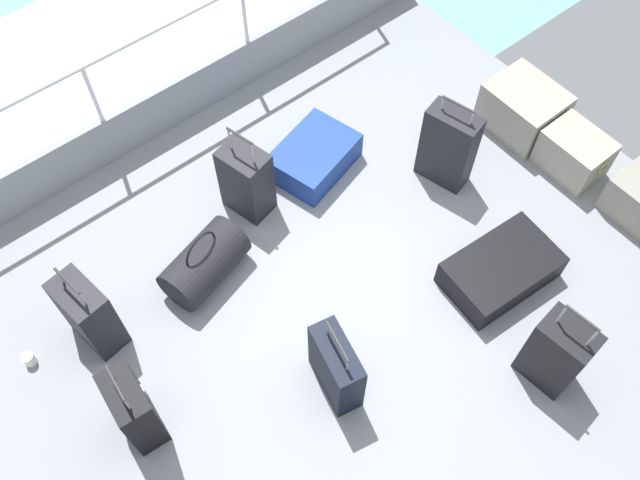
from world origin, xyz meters
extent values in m
cube|color=gray|center=(0.00, 0.00, -0.03)|extent=(4.40, 5.20, 0.06)
cube|color=gray|center=(-2.17, 0.00, 0.23)|extent=(0.06, 5.20, 0.45)
cylinder|color=silver|center=(-2.17, -0.69, 0.50)|extent=(0.04, 0.04, 1.00)
cylinder|color=silver|center=(-2.17, 0.69, 0.50)|extent=(0.04, 0.04, 1.00)
cylinder|color=silver|center=(-2.17, 0.00, 1.00)|extent=(0.04, 4.16, 0.04)
cube|color=white|center=(-3.60, 0.00, -0.34)|extent=(2.40, 7.28, 0.01)
cube|color=gray|center=(-0.30, 2.14, 0.20)|extent=(0.60, 0.50, 0.41)
torus|color=tan|center=(-0.61, 2.14, 0.28)|extent=(0.02, 0.12, 0.12)
torus|color=tan|center=(0.01, 2.14, 0.28)|extent=(0.02, 0.12, 0.12)
cube|color=gray|center=(0.27, 2.12, 0.18)|extent=(0.51, 0.38, 0.36)
torus|color=tan|center=(0.01, 2.12, 0.25)|extent=(0.02, 0.12, 0.12)
torus|color=tan|center=(0.53, 2.12, 0.25)|extent=(0.02, 0.12, 0.12)
torus|color=tan|center=(0.65, 2.18, 0.24)|extent=(0.02, 0.12, 0.12)
cube|color=black|center=(1.32, 0.62, 0.32)|extent=(0.38, 0.29, 0.65)
cylinder|color=#A5A8AD|center=(1.21, 0.61, 0.75)|extent=(0.02, 0.02, 0.21)
cylinder|color=#A5A8AD|center=(1.43, 0.63, 0.75)|extent=(0.02, 0.02, 0.21)
cylinder|color=#2D2D2D|center=(1.32, 0.62, 0.85)|extent=(0.24, 0.04, 0.02)
cube|color=silver|center=(1.31, 0.75, 0.43)|extent=(0.05, 0.01, 0.08)
cube|color=black|center=(-1.08, -0.12, 0.31)|extent=(0.41, 0.33, 0.62)
cylinder|color=#A5A8AD|center=(-1.18, -0.15, 0.73)|extent=(0.02, 0.02, 0.21)
cylinder|color=#A5A8AD|center=(-0.97, -0.10, 0.73)|extent=(0.02, 0.02, 0.21)
cylinder|color=#2D2D2D|center=(-1.08, -0.12, 0.84)|extent=(0.23, 0.07, 0.02)
cube|color=white|center=(-1.11, 0.00, 0.38)|extent=(0.05, 0.02, 0.08)
cube|color=black|center=(0.62, 0.91, 0.12)|extent=(0.57, 0.85, 0.24)
cube|color=green|center=(0.65, 1.32, 0.20)|extent=(0.05, 0.01, 0.08)
cube|color=black|center=(-0.09, -1.70, 0.32)|extent=(0.39, 0.24, 0.63)
cylinder|color=#A5A8AD|center=(-0.21, -1.69, 0.71)|extent=(0.02, 0.02, 0.15)
cylinder|color=#A5A8AD|center=(0.02, -1.71, 0.71)|extent=(0.02, 0.02, 0.15)
cylinder|color=#2D2D2D|center=(-0.09, -1.70, 0.78)|extent=(0.25, 0.04, 0.02)
cube|color=white|center=(-0.08, -1.59, 0.49)|extent=(0.05, 0.01, 0.08)
cube|color=black|center=(0.48, -0.54, 0.28)|extent=(0.48, 0.28, 0.57)
cylinder|color=#A5A8AD|center=(0.35, -0.51, 0.64)|extent=(0.02, 0.02, 0.14)
cylinder|color=#A5A8AD|center=(0.61, -0.57, 0.64)|extent=(0.02, 0.02, 0.14)
cylinder|color=#2D2D2D|center=(0.48, -0.54, 0.71)|extent=(0.29, 0.08, 0.02)
cube|color=green|center=(0.50, -0.45, 0.39)|extent=(0.05, 0.02, 0.08)
cube|color=black|center=(-0.84, -1.60, 0.32)|extent=(0.42, 0.29, 0.63)
cylinder|color=#A5A8AD|center=(-0.96, -1.61, 0.71)|extent=(0.02, 0.02, 0.15)
cylinder|color=#A5A8AD|center=(-0.73, -1.58, 0.71)|extent=(0.02, 0.02, 0.15)
cylinder|color=#2D2D2D|center=(-0.84, -1.60, 0.79)|extent=(0.26, 0.05, 0.02)
cube|color=white|center=(-0.86, -1.47, 0.41)|extent=(0.05, 0.01, 0.08)
cube|color=black|center=(-0.33, 1.26, 0.36)|extent=(0.45, 0.30, 0.71)
cylinder|color=#A5A8AD|center=(-0.45, 1.23, 0.77)|extent=(0.02, 0.02, 0.12)
cylinder|color=#A5A8AD|center=(-0.21, 1.29, 0.77)|extent=(0.02, 0.02, 0.12)
cylinder|color=#2D2D2D|center=(-0.33, 1.26, 0.83)|extent=(0.26, 0.08, 0.02)
cube|color=white|center=(-0.36, 1.37, 0.55)|extent=(0.05, 0.02, 0.08)
cube|color=navy|center=(-1.05, 0.51, 0.13)|extent=(0.64, 0.78, 0.25)
cube|color=silver|center=(-1.14, 0.84, 0.15)|extent=(0.05, 0.02, 0.08)
cylinder|color=black|center=(-0.76, -0.74, 0.18)|extent=(0.51, 0.71, 0.35)
torus|color=black|center=(-0.76, -0.74, 0.36)|extent=(0.09, 0.29, 0.30)
cylinder|color=white|center=(-0.96, -2.08, 0.05)|extent=(0.08, 0.08, 0.10)
camera|label=1|loc=(1.67, -1.64, 4.49)|focal=38.47mm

